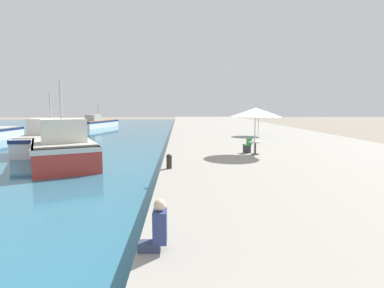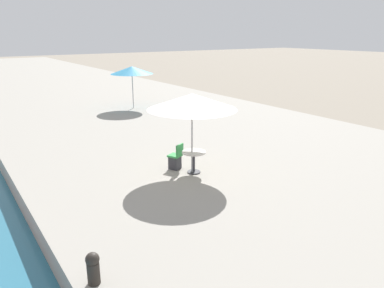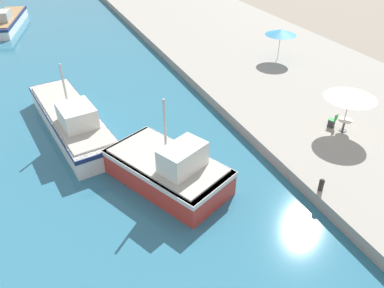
{
  "view_description": "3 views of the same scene",
  "coord_description": "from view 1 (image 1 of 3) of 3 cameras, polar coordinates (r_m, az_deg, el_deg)",
  "views": [
    {
      "loc": [
        0.82,
        -0.4,
        3.44
      ],
      "look_at": [
        1.5,
        15.06,
        1.51
      ],
      "focal_mm": 28.0,
      "sensor_mm": 36.0,
      "label": 1
    },
    {
      "loc": [
        -1.45,
        6.7,
        5.26
      ],
      "look_at": [
        5.17,
        16.5,
        1.71
      ],
      "focal_mm": 35.0,
      "sensor_mm": 36.0,
      "label": 2
    },
    {
      "loc": [
        -10.8,
        2.73,
        12.54
      ],
      "look_at": [
        -4.0,
        18.0,
        1.31
      ],
      "focal_mm": 35.0,
      "sensor_mm": 36.0,
      "label": 3
    }
  ],
  "objects": [
    {
      "name": "fishing_boat_distant",
      "position": [
        51.62,
        -17.45,
        3.85
      ],
      "size": [
        4.73,
        10.05,
        3.82
      ],
      "rotation": [
        0.0,
        0.0,
        -0.25
      ],
      "color": "white",
      "rests_on": "water_basin"
    },
    {
      "name": "person_at_quay",
      "position": [
        5.93,
        -6.57,
        -15.6
      ],
      "size": [
        0.55,
        0.36,
        1.01
      ],
      "color": "#333D5B",
      "rests_on": "quay_promenade"
    },
    {
      "name": "cafe_umbrella_pink",
      "position": [
        17.46,
        11.98,
        5.94
      ],
      "size": [
        2.92,
        2.92,
        2.68
      ],
      "color": "#B7B7B7",
      "rests_on": "quay_promenade"
    },
    {
      "name": "fishing_boat_mid",
      "position": [
        26.63,
        -25.2,
        1.0
      ],
      "size": [
        4.07,
        10.66,
        4.45
      ],
      "rotation": [
        0.0,
        0.0,
        0.14
      ],
      "color": "white",
      "rests_on": "water_basin"
    },
    {
      "name": "cafe_umbrella_white",
      "position": [
        29.19,
        12.59,
        6.15
      ],
      "size": [
        2.58,
        2.58,
        2.56
      ],
      "color": "#B7B7B7",
      "rests_on": "quay_promenade"
    },
    {
      "name": "fishing_boat_near",
      "position": [
        18.66,
        -23.29,
        -1.01
      ],
      "size": [
        5.64,
        7.18,
        4.83
      ],
      "rotation": [
        0.0,
        0.0,
        0.43
      ],
      "color": "red",
      "rests_on": "water_basin"
    },
    {
      "name": "cafe_chair_left",
      "position": [
        18.13,
        10.48,
        -0.64
      ],
      "size": [
        0.55,
        0.56,
        0.91
      ],
      "rotation": [
        0.0,
        0.0,
        0.47
      ],
      "color": "#2D2D33",
      "rests_on": "quay_promenade"
    },
    {
      "name": "quay_promenade",
      "position": [
        38.21,
        8.34,
        2.4
      ],
      "size": [
        16.0,
        90.0,
        0.71
      ],
      "color": "gray",
      "rests_on": "ground_plane"
    },
    {
      "name": "mooring_bollard",
      "position": [
        13.33,
        -4.38,
        -3.2
      ],
      "size": [
        0.26,
        0.26,
        0.65
      ],
      "color": "#2D2823",
      "rests_on": "quay_promenade"
    },
    {
      "name": "cafe_table",
      "position": [
        17.56,
        12.0,
        -0.24
      ],
      "size": [
        0.8,
        0.8,
        0.74
      ],
      "color": "#333338",
      "rests_on": "quay_promenade"
    }
  ]
}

